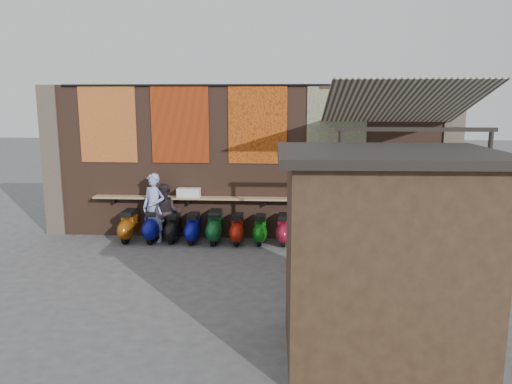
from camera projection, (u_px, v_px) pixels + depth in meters
ground at (236, 270)px, 10.81m from camera, size 70.00×70.00×0.00m
brick_wall at (247, 162)px, 13.09m from camera, size 10.00×0.40×4.00m
pier_left at (55, 161)px, 13.44m from camera, size 0.50×0.50×4.00m
pier_right at (449, 164)px, 12.74m from camera, size 0.50×0.50×4.00m
eating_counter at (246, 199)px, 12.89m from camera, size 8.00×0.32×0.05m
shelf_box at (189, 193)px, 12.94m from camera, size 0.59×0.27×0.23m
tapestry_redgold at (108, 124)px, 12.93m from camera, size 1.50×0.02×2.00m
tapestry_sun at (180, 124)px, 12.80m from camera, size 1.50×0.02×2.00m
tapestry_orange at (257, 124)px, 12.67m from camera, size 1.50×0.02×2.00m
tapestry_multi at (337, 125)px, 12.53m from camera, size 1.50×0.02×2.00m
hang_rail at (246, 85)px, 12.50m from camera, size 9.50×0.06×0.06m
scooter_stool_0 at (129, 226)px, 12.91m from camera, size 0.38×0.84×0.80m
scooter_stool_1 at (153, 226)px, 12.90m from camera, size 0.39×0.86×0.81m
scooter_stool_2 at (173, 228)px, 12.87m from camera, size 0.35×0.78×0.74m
scooter_stool_3 at (193, 228)px, 12.79m from camera, size 0.35×0.78×0.74m
scooter_stool_4 at (215, 227)px, 12.75m from camera, size 0.39×0.87×0.82m
scooter_stool_5 at (237, 229)px, 12.69m from camera, size 0.35×0.78×0.74m
scooter_stool_6 at (260, 230)px, 12.71m from camera, size 0.34×0.76×0.72m
scooter_stool_7 at (284, 230)px, 12.65m from camera, size 0.36×0.80×0.76m
diner_left at (154, 208)px, 12.76m from camera, size 0.76×0.63×1.78m
diner_right at (166, 213)px, 12.77m from camera, size 0.80×0.66×1.52m
shopper_navy at (395, 227)px, 10.71m from camera, size 1.11×1.10×1.88m
shopper_grey at (382, 230)px, 10.60m from camera, size 1.22×0.76×1.81m
shopper_tan at (404, 231)px, 10.56m from camera, size 0.93×1.03×1.78m
market_stall at (383, 261)px, 6.95m from camera, size 2.70×2.07×2.86m
stall_roof at (388, 154)px, 6.67m from camera, size 3.03×2.37×0.12m
stall_sign at (371, 201)px, 7.83m from camera, size 1.20×0.08×0.50m
stall_shelf at (368, 263)px, 8.02m from camera, size 2.19×0.17×0.06m
awning_canvas at (400, 103)px, 10.80m from camera, size 3.20×3.28×0.97m
awning_ledger at (387, 86)px, 12.29m from camera, size 3.30×0.08×0.12m
awning_header at (416, 129)px, 9.42m from camera, size 3.00×0.08×0.08m
awning_post_left at (339, 207)px, 9.80m from camera, size 0.09×0.09×3.10m
awning_post_right at (485, 209)px, 9.61m from camera, size 0.09×0.09×3.10m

